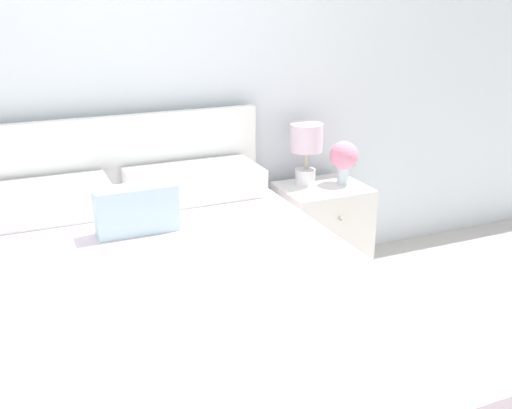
# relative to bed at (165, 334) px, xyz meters

# --- Properties ---
(ground_plane) EXTENTS (12.00, 12.00, 0.00)m
(ground_plane) POSITION_rel_bed_xyz_m (0.00, 1.00, -0.33)
(ground_plane) COLOR #BCB7B2
(wall_back) EXTENTS (8.00, 0.06, 2.60)m
(wall_back) POSITION_rel_bed_xyz_m (0.00, 1.07, 0.97)
(wall_back) COLOR white
(wall_back) RESTS_ON ground_plane
(bed) EXTENTS (1.61, 2.14, 1.02)m
(bed) POSITION_rel_bed_xyz_m (0.00, 0.00, 0.00)
(bed) COLOR tan
(bed) RESTS_ON ground_plane
(nightstand) EXTENTS (0.49, 0.42, 0.56)m
(nightstand) POSITION_rel_bed_xyz_m (1.15, 0.79, -0.05)
(nightstand) COLOR white
(nightstand) RESTS_ON ground_plane
(table_lamp) EXTENTS (0.19, 0.19, 0.35)m
(table_lamp) POSITION_rel_bed_xyz_m (1.08, 0.87, 0.46)
(table_lamp) COLOR white
(table_lamp) RESTS_ON nightstand
(flower_vase) EXTENTS (0.16, 0.16, 0.25)m
(flower_vase) POSITION_rel_bed_xyz_m (1.29, 0.79, 0.39)
(flower_vase) COLOR silver
(flower_vase) RESTS_ON nightstand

